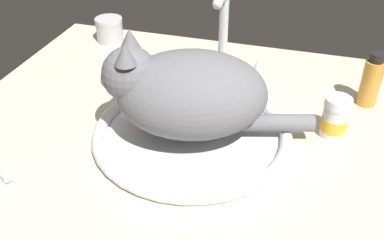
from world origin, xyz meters
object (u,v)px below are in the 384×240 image
(amber_bottle, at_px, (371,81))
(metal_jar, at_px, (109,30))
(sink_basin, at_px, (192,133))
(cat, at_px, (183,92))
(pill_bottle, at_px, (335,118))
(faucet, at_px, (222,49))

(amber_bottle, bearing_deg, metal_jar, 168.08)
(amber_bottle, bearing_deg, sink_basin, -145.19)
(metal_jar, relative_size, amber_bottle, 0.61)
(cat, xyz_separation_m, amber_bottle, (0.33, 0.22, -0.05))
(cat, height_order, pill_bottle, cat)
(sink_basin, bearing_deg, faucet, 90.00)
(cat, distance_m, amber_bottle, 0.40)
(metal_jar, xyz_separation_m, amber_bottle, (0.65, -0.14, 0.02))
(faucet, distance_m, amber_bottle, 0.32)
(metal_jar, bearing_deg, faucet, -20.52)
(sink_basin, distance_m, amber_bottle, 0.39)
(sink_basin, height_order, pill_bottle, pill_bottle)
(faucet, xyz_separation_m, amber_bottle, (0.31, -0.01, -0.02))
(sink_basin, distance_m, metal_jar, 0.49)
(faucet, distance_m, metal_jar, 0.36)
(cat, xyz_separation_m, pill_bottle, (0.27, 0.09, -0.06))
(pill_bottle, xyz_separation_m, amber_bottle, (0.06, 0.13, 0.02))
(faucet, bearing_deg, cat, -93.81)
(sink_basin, xyz_separation_m, amber_bottle, (0.31, 0.22, 0.04))
(faucet, height_order, cat, faucet)
(sink_basin, bearing_deg, amber_bottle, 34.81)
(metal_jar, height_order, amber_bottle, amber_bottle)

